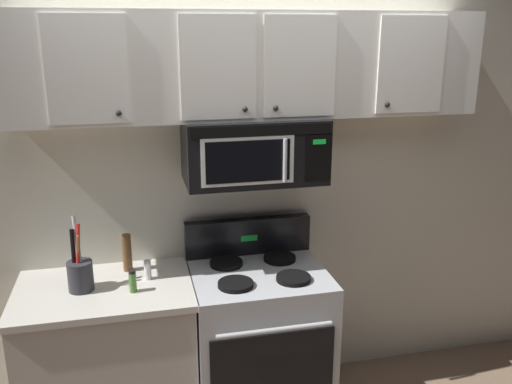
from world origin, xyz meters
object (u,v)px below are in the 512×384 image
utensil_crock_charcoal (80,273)px  pepper_mill (127,253)px  stove_range (259,340)px  salt_shaker (148,270)px  over_range_microwave (254,150)px  spice_jar (133,281)px

utensil_crock_charcoal → pepper_mill: 0.31m
stove_range → salt_shaker: size_ratio=10.07×
stove_range → utensil_crock_charcoal: 1.09m
over_range_microwave → pepper_mill: bearing=174.0°
salt_shaker → pepper_mill: 0.18m
over_range_microwave → salt_shaker: bearing=-173.8°
pepper_mill → spice_jar: pepper_mill is taller
stove_range → salt_shaker: bearing=175.3°
utensil_crock_charcoal → spice_jar: size_ratio=3.24×
spice_jar → salt_shaker: bearing=59.1°
stove_range → pepper_mill: 0.91m
spice_jar → over_range_microwave: bearing=16.4°
stove_range → utensil_crock_charcoal: utensil_crock_charcoal is taller
utensil_crock_charcoal → salt_shaker: size_ratio=3.52×
over_range_microwave → utensil_crock_charcoal: size_ratio=1.94×
salt_shaker → utensil_crock_charcoal: bearing=-171.4°
salt_shaker → pepper_mill: (-0.10, 0.14, 0.05)m
utensil_crock_charcoal → salt_shaker: (0.34, 0.05, -0.04)m
over_range_microwave → spice_jar: over_range_microwave is taller
pepper_mill → over_range_microwave: bearing=-6.0°
stove_range → salt_shaker: stove_range is taller
salt_shaker → spice_jar: 0.16m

